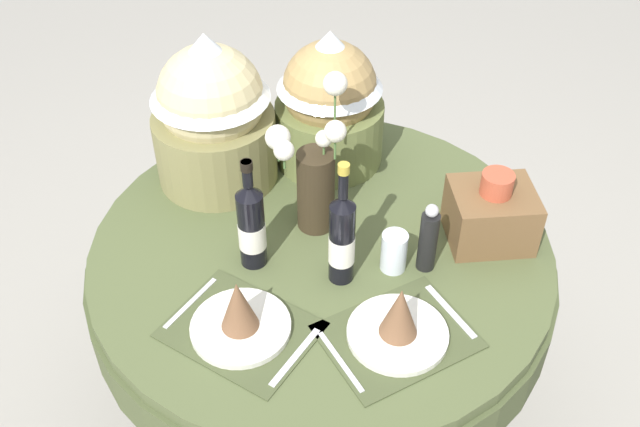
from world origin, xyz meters
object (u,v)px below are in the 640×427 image
Objects in this scene: place_setting_left at (240,317)px; flower_vase at (314,173)px; pepper_mill at (428,239)px; wine_bottle_centre at (342,238)px; gift_tub_back_left at (212,107)px; gift_tub_back_centre at (330,96)px; woven_basket_side_right at (491,213)px; wine_bottle_left at (251,225)px; tumbler_near_right at (394,252)px; dining_table at (321,277)px; place_setting_right at (399,324)px.

place_setting_left is 1.00× the size of flower_vase.
wine_bottle_centre is at bearing -175.61° from pepper_mill.
place_setting_left is 0.92× the size of gift_tub_back_left.
place_setting_left is 1.00× the size of gift_tub_back_centre.
flower_vase is 1.00× the size of gift_tub_back_centre.
woven_basket_side_right reaches higher than place_setting_left.
gift_tub_back_left is at bearing 140.73° from pepper_mill.
wine_bottle_centre is 0.77× the size of gift_tub_back_left.
wine_bottle_left reaches higher than tumbler_near_right.
gift_tub_back_centre is (0.28, 0.67, 0.17)m from place_setting_left.
dining_table is 0.36m from pepper_mill.
gift_tub_back_centre is (-0.09, 0.72, 0.17)m from place_setting_right.
gift_tub_back_centre reaches higher than dining_table.
place_setting_left is at bearing -155.98° from tumbler_near_right.
flower_vase is at bearing -42.77° from gift_tub_back_left.
gift_tub_back_centre reaches higher than pepper_mill.
pepper_mill is at bearing -153.31° from woven_basket_side_right.
wine_bottle_left is (-0.17, -0.13, -0.05)m from flower_vase.
gift_tub_back_left is at bearing -170.52° from gift_tub_back_centre.
flower_vase is 0.37m from gift_tub_back_left.
flower_vase is 0.29m from tumbler_near_right.
pepper_mill reaches higher than place_setting_left.
dining_table is 3.04× the size of place_setting_right.
gift_tub_back_left reaches higher than wine_bottle_left.
place_setting_right is at bearing -83.10° from gift_tub_back_centre.
place_setting_left is 2.07× the size of pepper_mill.
pepper_mill is (0.26, -0.11, 0.22)m from dining_table.
flower_vase and gift_tub_back_centre have the same top height.
gift_tub_back_left reaches higher than dining_table.
dining_table is 0.29m from wine_bottle_centre.
gift_tub_back_left reaches higher than gift_tub_back_centre.
dining_table is at bearing 178.03° from woven_basket_side_right.
wine_bottle_centre reaches higher than tumbler_near_right.
dining_table is at bearing 113.76° from place_setting_right.
woven_basket_side_right reaches higher than place_setting_right.
wine_bottle_centre is 1.66× the size of woven_basket_side_right.
woven_basket_side_right is (0.67, 0.27, 0.04)m from place_setting_left.
pepper_mill is (0.11, 0.23, 0.05)m from place_setting_right.
woven_basket_side_right is (0.63, 0.03, -0.04)m from wine_bottle_left.
place_setting_right is at bearing -62.32° from wine_bottle_centre.
gift_tub_back_centre reaches higher than wine_bottle_centre.
place_setting_left is at bearing -84.63° from gift_tub_back_left.
flower_vase is 0.22m from wine_bottle_centre.
pepper_mill is at bearing 4.39° from wine_bottle_centre.
gift_tub_back_centre is at bearing 67.22° from place_setting_left.
place_setting_left and place_setting_right have the same top height.
gift_tub_back_left is at bearing 95.37° from place_setting_left.
tumbler_near_right is (0.14, 0.02, -0.08)m from wine_bottle_centre.
pepper_mill is at bearing -35.46° from flower_vase.
tumbler_near_right is 0.29m from woven_basket_side_right.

